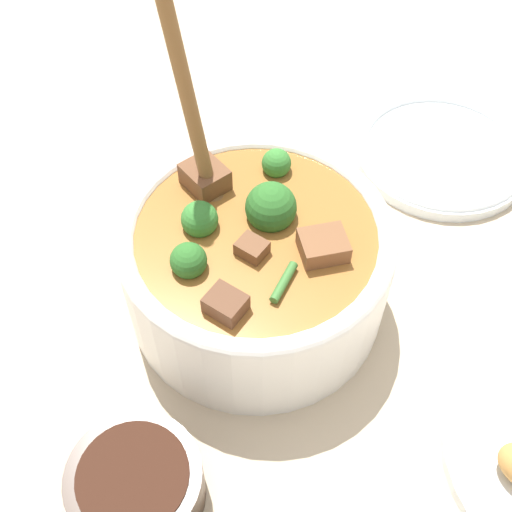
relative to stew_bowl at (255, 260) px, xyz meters
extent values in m
plane|color=#C6B293|center=(0.00, 0.00, -0.06)|extent=(4.00, 4.00, 0.00)
cylinder|color=white|center=(0.00, 0.00, -0.01)|extent=(0.23, 0.23, 0.09)
torus|color=white|center=(0.00, 0.00, 0.04)|extent=(0.23, 0.23, 0.02)
cylinder|color=#9E662D|center=(0.00, 0.00, 0.01)|extent=(0.20, 0.20, 0.06)
sphere|color=#387F33|center=(0.01, 0.07, 0.05)|extent=(0.03, 0.03, 0.03)
cylinder|color=#6B9956|center=(0.01, 0.07, 0.03)|extent=(0.01, 0.01, 0.01)
sphere|color=#2D6B28|center=(0.01, 0.02, 0.05)|extent=(0.04, 0.04, 0.04)
cylinder|color=#6B9956|center=(0.01, 0.02, 0.02)|extent=(0.01, 0.01, 0.02)
sphere|color=#387F33|center=(-0.04, -0.01, 0.05)|extent=(0.03, 0.03, 0.03)
cylinder|color=#6B9956|center=(-0.04, -0.01, 0.02)|extent=(0.01, 0.01, 0.01)
sphere|color=#2D6B28|center=(-0.04, -0.04, 0.05)|extent=(0.03, 0.03, 0.03)
cylinder|color=#6B9956|center=(-0.04, -0.04, 0.02)|extent=(0.01, 0.01, 0.01)
cube|color=brown|center=(0.00, -0.02, 0.04)|extent=(0.03, 0.03, 0.02)
cube|color=brown|center=(0.05, -0.01, 0.04)|extent=(0.04, 0.04, 0.03)
cube|color=brown|center=(-0.01, -0.08, 0.04)|extent=(0.03, 0.03, 0.02)
cube|color=brown|center=(-0.05, 0.04, 0.04)|extent=(0.05, 0.05, 0.03)
cylinder|color=#3D7533|center=(0.03, -0.05, 0.04)|extent=(0.02, 0.04, 0.01)
ellipsoid|color=brown|center=(-0.04, 0.03, 0.03)|extent=(0.04, 0.03, 0.01)
cylinder|color=brown|center=(-0.06, 0.05, 0.15)|extent=(0.06, 0.05, 0.24)
cylinder|color=black|center=(-0.06, -0.19, -0.04)|extent=(0.10, 0.10, 0.04)
cylinder|color=#381E14|center=(-0.06, -0.19, -0.02)|extent=(0.08, 0.08, 0.02)
cylinder|color=white|center=(0.17, 0.21, -0.05)|extent=(0.18, 0.18, 0.01)
torus|color=white|center=(0.17, 0.21, -0.05)|extent=(0.18, 0.18, 0.01)
camera|label=1|loc=(0.05, -0.32, 0.43)|focal=45.00mm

